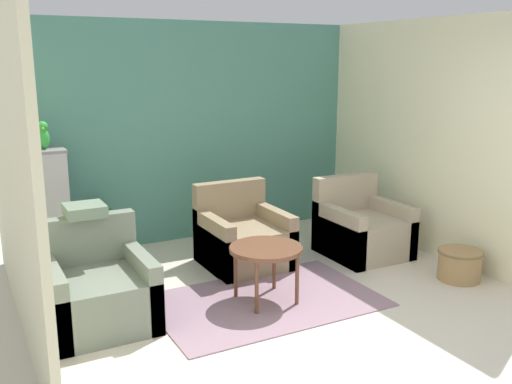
{
  "coord_description": "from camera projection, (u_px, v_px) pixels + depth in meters",
  "views": [
    {
      "loc": [
        -2.57,
        -3.14,
        2.2
      ],
      "look_at": [
        0.0,
        1.67,
        0.93
      ],
      "focal_mm": 40.0,
      "sensor_mm": 36.0,
      "label": 1
    }
  ],
  "objects": [
    {
      "name": "ground_plane",
      "position": [
        358.0,
        353.0,
        4.38
      ],
      "size": [
        20.0,
        20.0,
        0.0
      ],
      "primitive_type": "plane",
      "color": "beige",
      "rests_on": "ground"
    },
    {
      "name": "armchair_right",
      "position": [
        362.0,
        230.0,
        6.55
      ],
      "size": [
        0.85,
        0.87,
        0.87
      ],
      "color": "tan",
      "rests_on": "ground_plane"
    },
    {
      "name": "wall_back_accent",
      "position": [
        191.0,
        133.0,
        6.98
      ],
      "size": [
        4.46,
        0.06,
        2.65
      ],
      "color": "#4C897A",
      "rests_on": "ground_plane"
    },
    {
      "name": "potted_plant",
      "position": [
        103.0,
        229.0,
        6.37
      ],
      "size": [
        0.3,
        0.28,
        0.64
      ],
      "color": "beige",
      "rests_on": "ground_plane"
    },
    {
      "name": "throw_pillow",
      "position": [
        85.0,
        210.0,
        4.94
      ],
      "size": [
        0.33,
        0.33,
        0.1
      ],
      "color": "slate",
      "rests_on": "armchair_left"
    },
    {
      "name": "coffee_table",
      "position": [
        266.0,
        252.0,
        5.21
      ],
      "size": [
        0.67,
        0.67,
        0.54
      ],
      "color": "brown",
      "rests_on": "ground_plane"
    },
    {
      "name": "wicker_basket",
      "position": [
        460.0,
        264.0,
        5.8
      ],
      "size": [
        0.45,
        0.45,
        0.31
      ],
      "color": "#A37F51",
      "rests_on": "ground_plane"
    },
    {
      "name": "armchair_middle",
      "position": [
        243.0,
        239.0,
        6.21
      ],
      "size": [
        0.85,
        0.87,
        0.87
      ],
      "color": "#8E7A5B",
      "rests_on": "ground_plane"
    },
    {
      "name": "wall_left",
      "position": [
        11.0,
        173.0,
        4.5
      ],
      "size": [
        0.06,
        3.34,
        2.65
      ],
      "color": "beige",
      "rests_on": "ground_plane"
    },
    {
      "name": "wall_right",
      "position": [
        425.0,
        138.0,
        6.53
      ],
      "size": [
        0.06,
        3.34,
        2.65
      ],
      "color": "beige",
      "rests_on": "ground_plane"
    },
    {
      "name": "birdcage",
      "position": [
        49.0,
        212.0,
        5.94
      ],
      "size": [
        0.46,
        0.46,
        1.31
      ],
      "color": "slate",
      "rests_on": "ground_plane"
    },
    {
      "name": "area_rug",
      "position": [
        266.0,
        301.0,
        5.32
      ],
      "size": [
        2.06,
        1.34,
        0.01
      ],
      "color": "gray",
      "rests_on": "ground_plane"
    },
    {
      "name": "armchair_left",
      "position": [
        98.0,
        292.0,
        4.81
      ],
      "size": [
        0.85,
        0.87,
        0.87
      ],
      "color": "slate",
      "rests_on": "ground_plane"
    },
    {
      "name": "parrot",
      "position": [
        43.0,
        136.0,
        5.76
      ],
      "size": [
        0.13,
        0.24,
        0.29
      ],
      "color": "green",
      "rests_on": "birdcage"
    }
  ]
}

